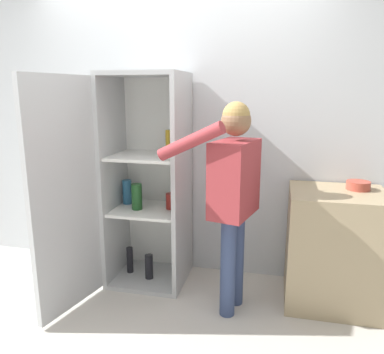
# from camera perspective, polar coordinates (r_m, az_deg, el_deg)

# --- Properties ---
(ground_plane) EXTENTS (12.00, 12.00, 0.00)m
(ground_plane) POSITION_cam_1_polar(r_m,az_deg,el_deg) (2.90, -7.40, -21.25)
(ground_plane) COLOR beige
(wall_back) EXTENTS (7.00, 0.06, 2.55)m
(wall_back) POSITION_cam_1_polar(r_m,az_deg,el_deg) (3.35, -2.12, 6.93)
(wall_back) COLOR silver
(wall_back) RESTS_ON ground_plane
(refrigerator) EXTENTS (0.83, 1.19, 1.77)m
(refrigerator) POSITION_cam_1_polar(r_m,az_deg,el_deg) (3.11, -9.12, -1.12)
(refrigerator) COLOR #B7BABC
(refrigerator) RESTS_ON ground_plane
(person) EXTENTS (0.70, 0.56, 1.56)m
(person) POSITION_cam_1_polar(r_m,az_deg,el_deg) (2.68, 6.31, -1.10)
(person) COLOR #384770
(person) RESTS_ON ground_plane
(counter) EXTENTS (0.71, 0.61, 0.90)m
(counter) POSITION_cam_1_polar(r_m,az_deg,el_deg) (3.12, 20.84, -10.07)
(counter) COLOR tan
(counter) RESTS_ON ground_plane
(bowl) EXTENTS (0.17, 0.17, 0.07)m
(bowl) POSITION_cam_1_polar(r_m,az_deg,el_deg) (3.10, 24.00, -1.18)
(bowl) COLOR #B24738
(bowl) RESTS_ON counter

